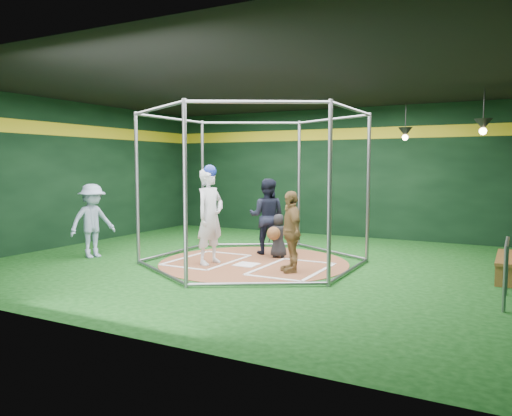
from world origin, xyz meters
The scene contains 14 objects.
room_shell centered at (0.00, 0.01, 1.75)m, with size 10.10×9.10×3.53m.
clay_disc centered at (0.00, 0.00, 0.01)m, with size 3.80×3.80×0.01m, color brown.
home_plate centered at (0.00, -0.30, 0.02)m, with size 0.43×0.43×0.01m, color white.
batter_box_left centered at (-0.95, -0.25, 0.02)m, with size 1.17×1.77×0.01m.
batter_box_right centered at (0.95, -0.25, 0.02)m, with size 1.17×1.77×0.01m.
batting_cage centered at (0.00, 0.00, 1.50)m, with size 4.05×4.67×3.00m.
pendant_lamp_near centered at (2.20, 3.60, 2.74)m, with size 0.34×0.34×0.90m.
pendant_lamp_far centered at (4.00, 2.00, 2.74)m, with size 0.34×0.34×0.90m.
batter_figure centered at (-0.69, -0.54, 0.98)m, with size 0.54×0.74×1.96m.
visitor_leopard centered at (1.02, -0.45, 0.76)m, with size 0.87×0.36×1.49m, color #A88148.
catcher_figure centered at (0.21, 0.69, 0.49)m, with size 0.52×0.60×0.93m.
umpire centered at (-0.20, 0.99, 0.84)m, with size 0.80×0.63×1.65m, color black.
bystander_blue centered at (-3.30, -1.08, 0.78)m, with size 1.01×0.58×1.57m, color #8B9DB9.
steel_railing centered at (4.55, -0.90, 0.60)m, with size 0.05×1.04×0.90m.
Camera 1 is at (4.67, -8.73, 1.97)m, focal length 35.00 mm.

